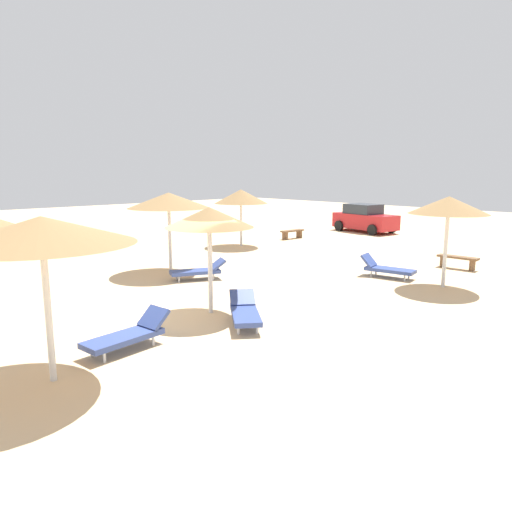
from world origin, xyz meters
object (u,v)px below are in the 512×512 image
parasol_3 (169,201)px  lounger_1 (245,311)px  parasol_0 (41,231)px  bench_0 (458,260)px  parked_car (365,219)px  bench_1 (292,233)px  lounger_2 (386,268)px  parasol_2 (449,206)px  lounger_3 (199,271)px  parasol_1 (209,218)px  lounger_0 (129,334)px  parasol_4 (241,197)px

parasol_3 → lounger_1: parasol_3 is taller
parasol_0 → bench_0: 15.24m
bench_0 → parked_car: 11.35m
lounger_1 → parked_car: size_ratio=0.46×
bench_1 → lounger_2: bearing=-28.3°
parasol_2 → lounger_3: (-6.32, -5.11, -2.33)m
parasol_3 → bench_1: (-2.85, 9.84, -2.31)m
bench_0 → parked_car: parked_car is taller
parasol_3 → parasol_2: bearing=32.6°
parasol_1 → lounger_0: parasol_1 is taller
bench_0 → lounger_1: bearing=-93.8°
lounger_0 → parasol_3: bearing=140.5°
parasol_1 → parasol_4: size_ratio=0.99×
parasol_3 → lounger_0: size_ratio=1.54×
parasol_0 → parasol_2: (1.64, 11.80, -0.06)m
bench_1 → parasol_0: bearing=-60.7°
parasol_3 → lounger_3: bearing=1.3°
parasol_3 → lounger_1: bearing=-17.5°
parasol_0 → parasol_4: bearing=126.1°
bench_1 → parked_car: size_ratio=0.36×
lounger_2 → bench_1: 10.04m
parasol_2 → lounger_3: size_ratio=1.47×
parasol_2 → lounger_2: parasol_2 is taller
lounger_1 → lounger_2: size_ratio=0.98×
lounger_2 → bench_0: lounger_2 is taller
bench_0 → parasol_1: bearing=-100.9°
lounger_1 → parasol_0: bearing=-89.9°
parasol_0 → lounger_0: parasol_0 is taller
lounger_3 → bench_0: 9.93m
lounger_1 → lounger_2: 7.11m
lounger_1 → bench_0: bearing=86.2°
parasol_3 → parasol_4: 6.69m
parasol_4 → lounger_1: parasol_4 is taller
lounger_0 → lounger_3: 6.51m
parasol_0 → parasol_2: parasol_0 is taller
lounger_0 → parasol_1: bearing=107.1°
parasol_1 → bench_1: bearing=123.7°
parasol_3 → lounger_2: (5.99, 5.08, -2.34)m
bench_0 → parasol_4: bearing=-166.7°
parasol_2 → bench_1: bearing=156.7°
lounger_2 → lounger_1: bearing=-86.8°
lounger_0 → parked_car: parked_car is taller
bench_0 → parked_car: (-8.93, 7.00, 0.48)m
parasol_4 → lounger_1: size_ratio=1.48×
parasol_2 → parked_car: 14.36m
lounger_1 → bench_1: 15.03m
bench_1 → parasol_2: bearing=-23.3°
parasol_3 → lounger_3: parasol_3 is taller
parasol_3 → parasol_4: size_ratio=1.06×
parasol_4 → bench_1: 4.36m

